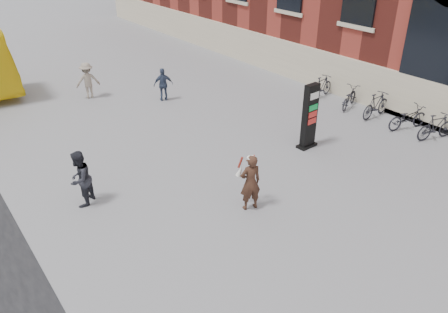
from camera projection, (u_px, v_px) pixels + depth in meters
ground at (238, 212)px, 12.00m from camera, size 100.00×100.00×0.00m
info_pylon at (310, 117)px, 14.95m from camera, size 0.76×0.41×2.31m
woman at (250, 182)px, 11.80m from camera, size 0.73×0.69×1.65m
pedestrian_a at (80, 179)px, 11.98m from camera, size 1.01×0.99×1.64m
pedestrian_b at (88, 81)px, 19.42m from camera, size 1.14×0.80×1.61m
pedestrian_c at (163, 85)px, 19.17m from camera, size 0.92×0.62×1.46m
bike_3 at (436, 127)px, 15.81m from camera, size 1.70×0.90×0.98m
bike_4 at (408, 118)px, 16.62m from camera, size 1.86×1.05×0.92m
bike_5 at (376, 105)px, 17.60m from camera, size 1.75×0.58×1.04m
bike_6 at (349, 97)px, 18.58m from camera, size 1.77×1.17×0.88m
bike_7 at (322, 87)px, 19.65m from camera, size 1.69×0.75×0.98m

